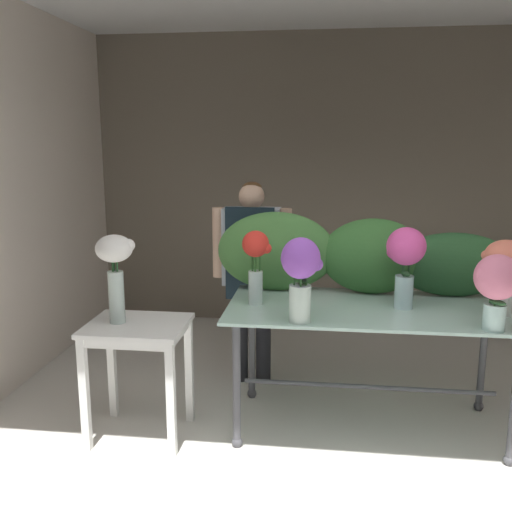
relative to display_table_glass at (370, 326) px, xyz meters
name	(u,v)px	position (x,y,z in m)	size (l,w,h in m)	color
ground_plane	(327,397)	(-0.26, 0.42, -0.72)	(8.25, 8.25, 0.00)	silver
wall_back	(331,183)	(-0.26, 2.30, 0.77)	(4.99, 0.12, 2.99)	#706656
wall_left	(4,198)	(-2.75, 0.42, 0.77)	(0.12, 3.87, 2.99)	beige
display_table_glass	(370,326)	(0.00, 0.00, 0.00)	(1.87, 0.91, 0.86)	#A8CEC0
side_table_white	(138,341)	(-1.49, -0.28, -0.07)	(0.63, 0.54, 0.77)	white
florist	(252,261)	(-0.87, 0.66, 0.27)	(0.62, 0.24, 1.61)	#232328
foliage_backdrop	(361,257)	(-0.05, 0.34, 0.39)	(2.07, 0.27, 0.57)	#477F3D
vase_rosy_roses	(497,284)	(0.67, -0.38, 0.41)	(0.26, 0.26, 0.44)	silver
vase_violet_carnations	(301,272)	(-0.44, -0.37, 0.44)	(0.25, 0.23, 0.51)	silver
vase_scarlet_tulips	(256,260)	(-0.75, -0.03, 0.43)	(0.19, 0.18, 0.49)	silver
vase_coral_anemones	(506,266)	(0.80, -0.07, 0.44)	(0.29, 0.26, 0.47)	silver
vase_fuchsia_snapdragons	(406,257)	(0.21, 0.00, 0.47)	(0.25, 0.25, 0.53)	silver
vase_white_roses_tall	(115,265)	(-1.61, -0.28, 0.43)	(0.25, 0.23, 0.57)	silver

